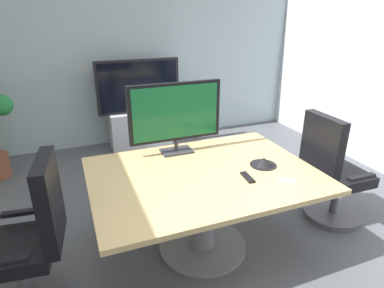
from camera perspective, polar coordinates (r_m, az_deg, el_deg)
The scene contains 10 objects.
ground_plane at distance 2.95m, azimuth 4.26°, elevation -18.66°, with size 6.95×6.95×0.00m, color #515459.
wall_back_glass_partition at distance 5.09m, azimuth -10.46°, elevation 16.44°, with size 5.36×0.10×2.89m, color #9EB2B7.
conference_table at distance 2.70m, azimuth 1.97°, elevation -8.42°, with size 1.78×1.29×0.73m.
office_chair_left at distance 2.54m, azimuth -26.42°, elevation -15.95°, with size 0.62×0.60×1.09m.
office_chair_right at distance 3.39m, azimuth 23.15°, elevation -5.48°, with size 0.60×0.58×1.09m.
tv_monitor at distance 2.87m, azimuth -2.91°, elevation 5.27°, with size 0.84×0.18×0.64m.
wall_display_unit at distance 4.95m, azimuth -9.05°, elevation 4.47°, with size 1.20×0.36×1.31m.
conference_phone at distance 2.78m, azimuth 12.38°, elevation -3.09°, with size 0.22×0.22×0.07m.
remote_control at distance 2.56m, azimuth 9.69°, elevation -5.75°, with size 0.05×0.17×0.02m, color black.
whiteboard_marker at distance 2.58m, azimuth 16.43°, elevation -6.15°, with size 0.13×0.02×0.02m, color silver.
Camera 1 is at (-1.01, -1.99, 1.93)m, focal length 30.49 mm.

